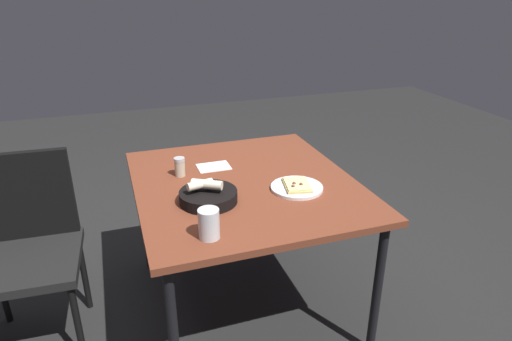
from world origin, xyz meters
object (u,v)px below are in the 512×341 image
Objects in this scene: pizza_plate at (297,187)px; pepper_shaker at (180,168)px; dining_table at (245,192)px; chair_near at (27,239)px; bread_basket at (208,195)px; beer_glass at (209,225)px.

pizza_plate is 0.57m from pepper_shaker.
dining_table is 1.27× the size of chair_near.
dining_table is 1.00m from chair_near.
dining_table is at bearing -145.26° from bread_basket.
pepper_shaker is 0.10× the size of chair_near.
pepper_shaker is (0.27, -0.16, 0.10)m from dining_table.
bread_basket is at bearing -102.07° from beer_glass.
beer_glass is 0.13× the size of chair_near.
chair_near is (0.70, 0.03, -0.24)m from pepper_shaker.
dining_table is at bearing -122.53° from beer_glass.
dining_table is at bearing 149.12° from pepper_shaker.
chair_near reaches higher than dining_table.
pepper_shaker reaches higher than pizza_plate.
bread_basket is at bearing 101.42° from pepper_shaker.
beer_glass is at bearing 29.98° from pizza_plate.
pizza_plate is 0.96× the size of bread_basket.
bread_basket is 2.16× the size of beer_glass.
dining_table is 0.26m from pizza_plate.
bread_basket is (0.21, 0.15, 0.09)m from dining_table.
pepper_shaker is at bearing -34.02° from pizza_plate.
beer_glass reaches higher than bread_basket.
dining_table is 4.52× the size of bread_basket.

